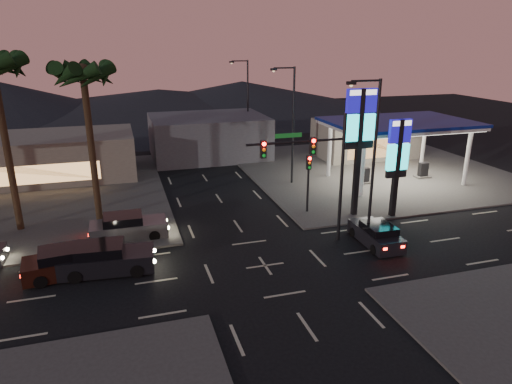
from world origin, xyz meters
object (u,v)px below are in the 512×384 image
object	(u,v)px
gas_station	(399,125)
suv_station	(376,234)
car_lane_a_front	(106,259)
car_lane_b_front	(128,227)
pylon_sign_tall	(360,128)
car_lane_a_mid	(69,262)
traffic_signal_mast	(316,162)
pylon_sign_short	(398,153)

from	to	relation	value
gas_station	suv_station	xyz separation A→B (m)	(-8.56, -11.26, -4.43)
car_lane_a_front	suv_station	xyz separation A→B (m)	(15.91, -1.11, -0.11)
car_lane_b_front	suv_station	distance (m)	15.60
pylon_sign_tall	suv_station	xyz separation A→B (m)	(-1.06, -4.76, -5.74)
car_lane_a_mid	suv_station	size ratio (longest dim) A/B	1.16
pylon_sign_tall	car_lane_b_front	xyz separation A→B (m)	(-15.68, 0.67, -5.66)
pylon_sign_tall	suv_station	size ratio (longest dim) A/B	2.11
gas_station	traffic_signal_mast	world-z (taller)	traffic_signal_mast
car_lane_b_front	traffic_signal_mast	bearing A→B (deg)	-20.92
pylon_sign_tall	car_lane_a_mid	xyz separation A→B (m)	(-18.89, -3.39, -5.67)
traffic_signal_mast	gas_station	bearing A→B (deg)	39.28
pylon_sign_short	car_lane_b_front	world-z (taller)	pylon_sign_short
car_lane_a_front	suv_station	size ratio (longest dim) A/B	1.22
gas_station	traffic_signal_mast	distance (m)	15.82
pylon_sign_short	car_lane_b_front	size ratio (longest dim) A/B	1.42
car_lane_b_front	pylon_sign_tall	bearing A→B (deg)	-2.45
pylon_sign_short	traffic_signal_mast	xyz separation A→B (m)	(-7.24, -2.51, 0.57)
gas_station	pylon_sign_short	xyz separation A→B (m)	(-5.00, -7.50, -0.42)
gas_station	car_lane_a_mid	size ratio (longest dim) A/B	2.46
pylon_sign_short	car_lane_a_mid	distance (m)	21.87
car_lane_a_front	suv_station	distance (m)	15.95
traffic_signal_mast	suv_station	world-z (taller)	traffic_signal_mast
gas_station	pylon_sign_short	world-z (taller)	pylon_sign_short
traffic_signal_mast	car_lane_a_mid	size ratio (longest dim) A/B	1.61
gas_station	traffic_signal_mast	size ratio (longest dim) A/B	1.53
traffic_signal_mast	car_lane_a_front	bearing A→B (deg)	-179.38
pylon_sign_tall	car_lane_a_front	distance (m)	18.24
pylon_sign_short	traffic_signal_mast	bearing A→B (deg)	-160.87
car_lane_a_front	gas_station	bearing A→B (deg)	22.52
pylon_sign_tall	suv_station	world-z (taller)	pylon_sign_tall
car_lane_b_front	car_lane_a_front	bearing A→B (deg)	-106.56
car_lane_a_mid	car_lane_b_front	world-z (taller)	car_lane_b_front
car_lane_a_front	traffic_signal_mast	bearing A→B (deg)	0.62
pylon_sign_short	suv_station	distance (m)	6.55
pylon_sign_short	suv_station	world-z (taller)	pylon_sign_short
car_lane_b_front	suv_station	world-z (taller)	car_lane_b_front
gas_station	car_lane_b_front	world-z (taller)	gas_station
pylon_sign_tall	car_lane_a_front	xyz separation A→B (m)	(-16.97, -3.65, -5.63)
car_lane_a_mid	suv_station	distance (m)	17.88
car_lane_a_mid	pylon_sign_tall	bearing A→B (deg)	10.17
suv_station	traffic_signal_mast	bearing A→B (deg)	161.29
car_lane_a_mid	car_lane_b_front	xyz separation A→B (m)	(3.20, 4.06, 0.01)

